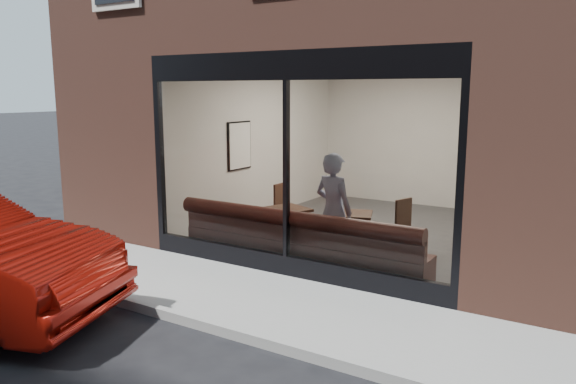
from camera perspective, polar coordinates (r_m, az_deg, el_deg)
The scene contains 21 objects.
ground at distance 6.76m, azimuth -9.70°, elevation -13.06°, with size 120.00×120.00×0.00m, color black.
sidewalk_near at distance 7.47m, azimuth -4.53°, elevation -10.56°, with size 40.00×2.00×0.01m, color gray.
kerb_near at distance 6.70m, azimuth -10.01°, elevation -12.72°, with size 40.00×0.10×0.12m, color gray.
host_building_pier_left at distance 14.92m, azimuth -0.19°, elevation 6.22°, with size 2.50×12.00×3.20m, color brown.
host_building_backfill at distance 16.18m, azimuth 17.06°, elevation 6.08°, with size 5.00×6.00×3.20m, color brown.
cafe_floor at distance 10.79m, azimuth 8.22°, elevation -3.98°, with size 6.00×6.00×0.00m, color #2D2D30.
cafe_ceiling at distance 10.48m, azimuth 8.68°, elevation 13.07°, with size 6.00×6.00×0.00m, color white.
cafe_wall_back at distance 13.30m, azimuth 13.65°, elevation 5.43°, with size 5.00×5.00×0.00m, color silver.
cafe_wall_left at distance 11.73m, azimuth -2.80°, elevation 5.09°, with size 6.00×6.00×0.00m, color silver.
cafe_wall_right at distance 9.80m, azimuth 21.92°, elevation 3.33°, with size 6.00×6.00×0.00m, color silver.
storefront_kick at distance 8.24m, azimuth -0.16°, elevation -7.45°, with size 5.00×0.10×0.30m, color black.
storefront_header at distance 7.86m, azimuth -0.17°, elevation 12.76°, with size 5.00×0.10×0.40m, color black.
storefront_mullion at distance 7.93m, azimuth -0.17°, elevation 2.23°, with size 0.06×0.10×2.50m, color black.
storefront_glass at distance 7.90m, azimuth -0.28°, elevation 2.20°, with size 4.80×4.80×0.00m, color white.
banquette at distance 8.55m, azimuth 1.27°, elevation -6.28°, with size 4.00×0.55×0.45m, color #3C1916.
person at distance 8.46m, azimuth 4.63°, elevation -1.91°, with size 0.64×0.42×1.76m, color #8593B4.
cafe_table_left at distance 9.18m, azimuth -0.22°, elevation -1.79°, with size 0.65×0.65×0.04m, color black.
cafe_table_right at distance 8.90m, azimuth 6.57°, elevation -2.25°, with size 0.60×0.60×0.04m, color black.
cafe_chair_left at distance 10.71m, azimuth -1.66°, elevation -2.78°, with size 0.37×0.37×0.04m, color black.
cafe_chair_right at distance 9.44m, azimuth 10.63°, elevation -4.75°, with size 0.38×0.38×0.04m, color black.
wall_poster at distance 11.09m, azimuth -4.90°, elevation 4.71°, with size 0.02×0.67×0.89m, color white.
Camera 1 is at (4.18, -4.59, 2.66)m, focal length 35.00 mm.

